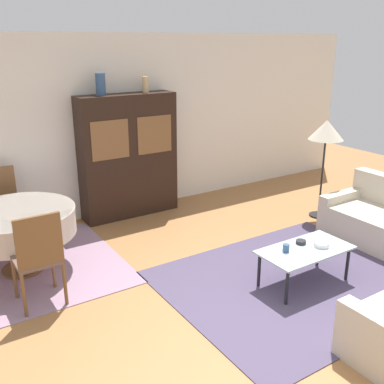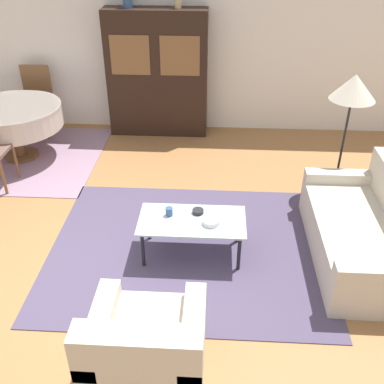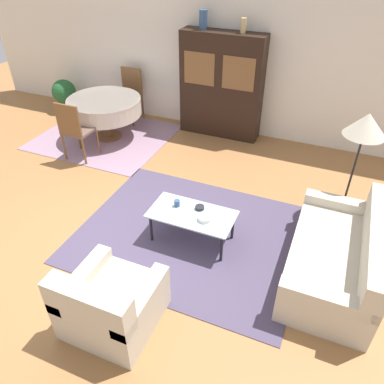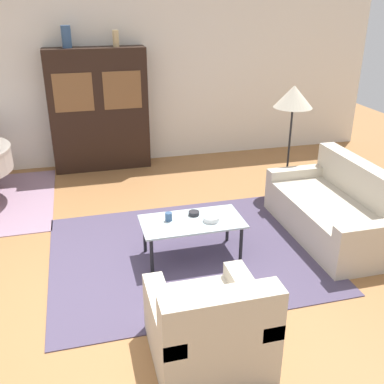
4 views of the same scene
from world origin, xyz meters
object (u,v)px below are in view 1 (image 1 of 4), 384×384
Objects in this scene: floor_lamp at (326,133)px; vase_tall at (101,84)px; dining_chair_near at (38,254)px; cup at (286,248)px; display_cabinet at (128,156)px; bowl at (322,244)px; bowl_small at (301,242)px; coffee_table at (305,252)px; dining_chair_far at (2,203)px; vase_short at (145,84)px; dining_table at (17,223)px.

floor_lamp is 3.31m from vase_tall.
cup is (2.34, -1.06, -0.11)m from dining_chair_near.
vase_tall reaches higher than display_cabinet.
bowl is at bearing -137.83° from floor_lamp.
floor_lamp is at bearing 42.17° from bowl.
bowl_small is (-1.66, -1.20, -0.86)m from floor_lamp.
display_cabinet is at bearing 103.01° from coffee_table.
dining_chair_far reaches higher than bowl.
bowl is (2.76, -2.94, -0.13)m from dining_chair_far.
bowl is at bearing -67.69° from vase_tall.
vase_short is at bearing 98.28° from bowl_small.
dining_table is (-2.57, 2.01, 0.23)m from coffee_table.
vase_short is at bearing 96.96° from coffee_table.
bowl is (-1.52, -1.38, -0.85)m from floor_lamp.
display_cabinet is 1.82× the size of dining_chair_near.
display_cabinet is 1.41× the size of dining_table.
coffee_table is 1.03× the size of dining_chair_far.
floor_lamp is at bearing 32.94° from cup.
dining_chair_near is (-2.57, 1.12, 0.20)m from coffee_table.
bowl_small is 3.28m from vase_short.
display_cabinet reaches higher than dining_chair_far.
dining_table is 0.88m from dining_chair_far.
cup is (2.34, -2.82, -0.11)m from dining_chair_far.
bowl_small is at bearing -81.72° from vase_short.
bowl is (2.76, -2.06, -0.16)m from dining_table.
floor_lamp is at bearing 37.73° from coffee_table.
bowl_small is 3.46m from vase_tall.
vase_tall is at bearing 51.22° from dining_chair_near.
dining_chair_far is (0.00, 0.88, -0.03)m from dining_table.
bowl reaches higher than coffee_table.
dining_chair_far is at bearing 129.61° from cup.
dining_chair_far is at bearing -176.78° from display_cabinet.
vase_short reaches higher than dining_chair_near.
vase_tall is (-0.83, 2.93, 1.54)m from cup.
vase_short reaches higher than dining_chair_far.
display_cabinet is 2.14m from dining_table.
coffee_table is 3.43× the size of vase_tall.
display_cabinet is at bearing 104.53° from bowl_small.
floor_lamp is (1.71, 1.33, 0.92)m from coffee_table.
vase_short is (-0.55, 3.05, 1.52)m from bowl.
floor_lamp is (4.28, -1.56, 0.72)m from dining_chair_far.
coffee_table is at bearing -70.47° from vase_tall.
display_cabinet reaches higher than bowl_small.
vase_tall is (-2.78, 1.67, 0.70)m from floor_lamp.
display_cabinet is 3.00m from cup.
vase_tall reaches higher than dining_table.
vase_tall is (-1.12, 2.87, 1.56)m from bowl_small.
dining_table is 5.70× the size of vase_short.
bowl is at bearing -23.12° from dining_chair_near.
dining_chair_near reaches higher than bowl.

